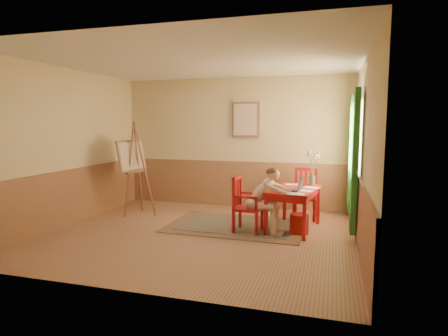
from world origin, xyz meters
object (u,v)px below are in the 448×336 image
(chair_back, at_px, (305,194))
(laptop, at_px, (293,188))
(figure, at_px, (265,197))
(table, at_px, (294,194))
(easel, at_px, (133,159))
(chair_left, at_px, (245,204))

(chair_back, relative_size, laptop, 2.23)
(laptop, bearing_deg, figure, -159.96)
(table, height_order, laptop, laptop)
(table, bearing_deg, easel, 175.14)
(chair_left, bearing_deg, chair_back, 54.04)
(laptop, bearing_deg, table, 89.91)
(chair_left, relative_size, laptop, 2.20)
(chair_back, xyz_separation_m, figure, (-0.56, -1.25, 0.13))
(table, bearing_deg, chair_left, -154.15)
(chair_left, xyz_separation_m, figure, (0.33, -0.02, 0.14))
(table, relative_size, easel, 0.69)
(easel, bearing_deg, chair_left, -14.72)
(laptop, relative_size, easel, 0.23)
(chair_back, bearing_deg, figure, -114.28)
(laptop, bearing_deg, easel, 171.13)
(chair_left, distance_m, easel, 2.61)
(chair_back, height_order, figure, figure)
(chair_left, xyz_separation_m, laptop, (0.76, 0.14, 0.29))
(chair_left, relative_size, figure, 0.85)
(chair_left, height_order, laptop, laptop)
(table, distance_m, chair_left, 0.86)
(chair_back, relative_size, figure, 0.86)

